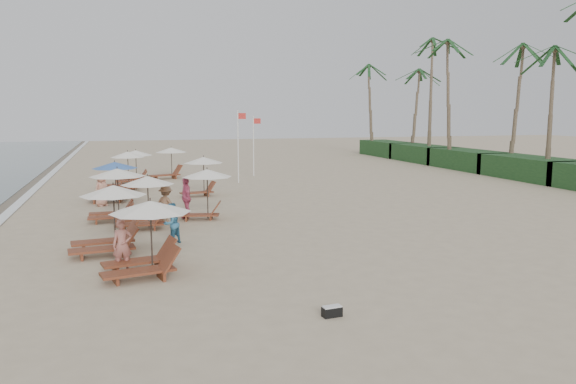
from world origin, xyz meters
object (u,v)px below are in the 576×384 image
object	(u,v)px
beachgoer_mid_b	(166,204)
lounger_station_3	(114,192)
beachgoer_far_a	(186,198)
lounger_station_4	(111,181)
beachgoer_near	(122,245)
inland_station_2	(168,161)
beachgoer_far_b	(101,189)
inland_station_0	(204,186)
inland_station_1	(201,171)
beachgoer_mid_a	(171,224)
lounger_station_0	(143,239)
flag_pole_near	(239,143)
duffel_bag	(332,311)
lounger_station_5	(124,173)
lounger_station_6	(133,167)
lounger_station_1	(106,222)
lounger_station_2	(142,203)

from	to	relation	value
beachgoer_mid_b	lounger_station_3	bearing A→B (deg)	9.64
beachgoer_far_a	lounger_station_4	bearing A→B (deg)	-154.38
beachgoer_near	beachgoer_far_a	xyz separation A→B (m)	(2.81, 8.17, 0.14)
inland_station_2	beachgoer_far_b	xyz separation A→B (m)	(-4.23, -11.27, -0.43)
inland_station_0	beachgoer_near	distance (m)	8.53
inland_station_2	beachgoer_far_b	size ratio (longest dim) A/B	1.69
lounger_station_4	inland_station_1	size ratio (longest dim) A/B	1.05
inland_station_1	beachgoer_mid_a	xyz separation A→B (m)	(-2.65, -11.57, -0.67)
lounger_station_3	beachgoer_far_b	distance (m)	4.28
lounger_station_0	flag_pole_near	bearing A→B (deg)	71.19
lounger_station_4	duffel_bag	bearing A→B (deg)	-75.14
lounger_station_5	inland_station_2	bearing A→B (deg)	60.60
inland_station_2	beachgoer_far_a	bearing A→B (deg)	-91.67
lounger_station_6	duffel_bag	size ratio (longest dim) A/B	5.27
inland_station_0	lounger_station_4	bearing A→B (deg)	122.26
lounger_station_4	beachgoer_near	world-z (taller)	lounger_station_4
lounger_station_1	beachgoer_mid_a	world-z (taller)	lounger_station_1
beachgoer_mid_a	beachgoer_far_b	world-z (taller)	beachgoer_far_b
lounger_station_1	lounger_station_3	distance (m)	6.06
lounger_station_1	inland_station_0	size ratio (longest dim) A/B	1.06
lounger_station_4	beachgoer_mid_a	size ratio (longest dim) A/B	1.84
lounger_station_6	inland_station_0	world-z (taller)	lounger_station_6
inland_station_1	duffel_bag	size ratio (longest dim) A/B	5.45
lounger_station_6	lounger_station_3	bearing A→B (deg)	-94.69
lounger_station_1	lounger_station_2	bearing A→B (deg)	71.70
beachgoer_far_b	lounger_station_0	bearing A→B (deg)	-126.96
beachgoer_mid_b	beachgoer_far_b	bearing A→B (deg)	-23.22
duffel_bag	lounger_station_2	bearing A→B (deg)	107.91
beachgoer_far_b	beachgoer_far_a	bearing A→B (deg)	-93.77
inland_station_1	duffel_bag	world-z (taller)	inland_station_1
lounger_station_6	duffel_bag	world-z (taller)	lounger_station_6
inland_station_0	beachgoer_mid_a	xyz separation A→B (m)	(-1.85, -4.54, -0.72)
inland_station_2	beachgoer_near	size ratio (longest dim) A/B	1.83
lounger_station_1	inland_station_0	world-z (taller)	lounger_station_1
inland_station_0	beachgoer_mid_a	distance (m)	4.96
flag_pole_near	inland_station_2	bearing A→B (deg)	139.84
inland_station_1	beachgoer_mid_b	bearing A→B (deg)	-108.69
inland_station_0	beachgoer_far_b	distance (m)	6.77
lounger_station_2	lounger_station_6	xyz separation A→B (m)	(-0.07, 15.17, 0.05)
lounger_station_1	beachgoer_mid_a	bearing A→B (deg)	18.39
duffel_bag	lounger_station_1	bearing A→B (deg)	123.46
inland_station_0	inland_station_2	size ratio (longest dim) A/B	0.89
beachgoer_mid_a	beachgoer_far_a	distance (m)	5.11
duffel_bag	inland_station_2	bearing A→B (deg)	92.75
lounger_station_6	inland_station_0	size ratio (longest dim) A/B	0.99
lounger_station_1	inland_station_2	distance (m)	21.87
inland_station_2	duffel_bag	xyz separation A→B (m)	(1.41, -29.39, -1.15)
lounger_station_4	flag_pole_near	distance (m)	10.32
inland_station_2	lounger_station_5	bearing A→B (deg)	-119.40
beachgoer_mid_a	lounger_station_5	bearing A→B (deg)	-125.41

